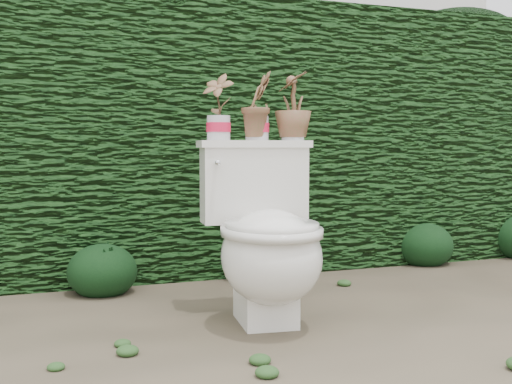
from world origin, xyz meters
name	(u,v)px	position (x,y,z in m)	size (l,w,h in m)	color
ground	(264,336)	(0.00, 0.00, 0.00)	(60.00, 60.00, 0.00)	#6D604B
hedge	(171,138)	(0.00, 1.60, 0.80)	(8.00, 1.00, 1.60)	#1E4A18
house_wall	(139,49)	(0.60, 6.00, 2.00)	(8.00, 3.50, 4.00)	silver
toilet	(266,240)	(0.07, 0.16, 0.36)	(0.54, 0.73, 0.78)	silver
potted_plant_left	(218,108)	(-0.06, 0.42, 0.92)	(0.15, 0.10, 0.28)	#306820
potted_plant_center	(257,107)	(0.12, 0.40, 0.93)	(0.16, 0.13, 0.30)	#306820
potted_plant_right	(293,108)	(0.29, 0.38, 0.93)	(0.17, 0.17, 0.30)	#306820
liriope_clump_2	(102,266)	(-0.51, 0.99, 0.14)	(0.35, 0.35, 0.28)	black
liriope_clump_3	(261,250)	(0.39, 1.06, 0.16)	(0.41, 0.41, 0.33)	black
liriope_clump_4	(424,241)	(1.53, 1.12, 0.15)	(0.37, 0.37, 0.29)	black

